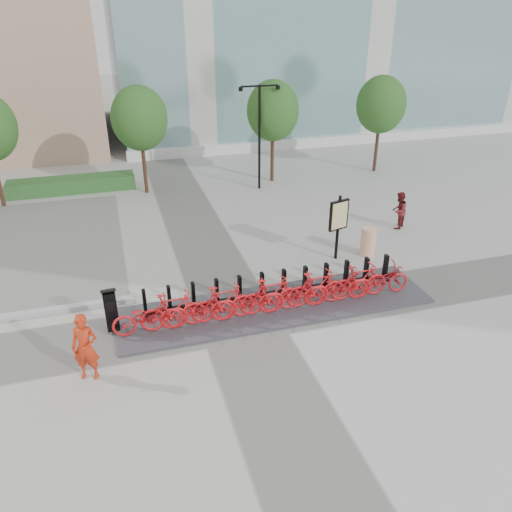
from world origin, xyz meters
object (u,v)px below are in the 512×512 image
object	(u,v)px
bike_0	(147,316)
construction_barrel	(368,242)
pedestrian	(399,210)
kiosk	(111,310)
worker_red	(85,347)
map_sign	(339,218)

from	to	relation	value
bike_0	construction_barrel	world-z (taller)	bike_0
construction_barrel	pedestrian	bearing A→B (deg)	38.60
pedestrian	construction_barrel	world-z (taller)	pedestrian
bike_0	kiosk	size ratio (longest dim) A/B	1.46
bike_0	kiosk	distance (m)	1.05
worker_red	pedestrian	xyz separation A→B (m)	(12.22, 6.04, -0.12)
bike_0	map_sign	xyz separation A→B (m)	(7.02, 2.82, 1.00)
pedestrian	map_sign	xyz separation A→B (m)	(-3.61, -1.82, 0.82)
bike_0	worker_red	distance (m)	2.14
bike_0	construction_barrel	bearing A→B (deg)	-71.59
worker_red	pedestrian	bearing A→B (deg)	42.66
kiosk	pedestrian	distance (m)	12.32
kiosk	worker_red	bearing A→B (deg)	-113.90
worker_red	construction_barrel	distance (m)	10.68
kiosk	construction_barrel	bearing A→B (deg)	9.53
worker_red	kiosk	bearing A→B (deg)	87.02
worker_red	map_sign	xyz separation A→B (m)	(8.61, 4.22, 0.70)
bike_0	pedestrian	world-z (taller)	pedestrian
bike_0	map_sign	world-z (taller)	map_sign
pedestrian	map_sign	distance (m)	4.12
bike_0	worker_red	size ratio (longest dim) A/B	1.09
pedestrian	construction_barrel	distance (m)	3.05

